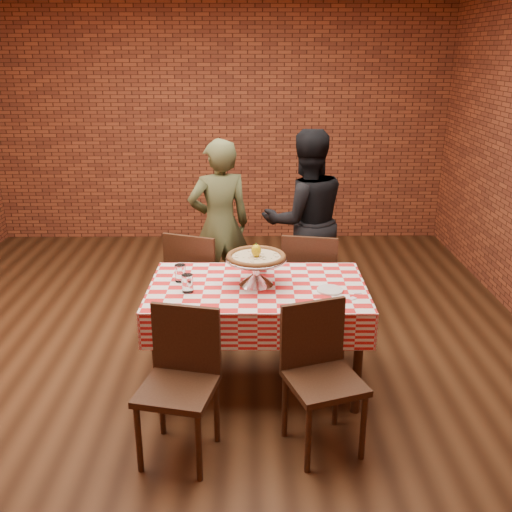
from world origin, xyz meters
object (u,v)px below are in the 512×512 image
condiment_caddy (260,262)px  table (257,336)px  water_glass_left (187,283)px  chair_near_right (324,383)px  chair_near_left (177,390)px  chair_far_left (201,282)px  pizza (256,257)px  water_glass_right (180,273)px  pizza_stand (256,271)px  diner_olive (220,225)px  diner_black (305,221)px  chair_far_right (310,283)px

condiment_caddy → table: bearing=-94.2°
water_glass_left → condiment_caddy: condiment_caddy is taller
table → chair_near_right: 0.82m
chair_near_left → chair_near_right: (0.85, 0.07, -0.00)m
chair_far_left → chair_near_left: bearing=110.2°
pizza → condiment_caddy: size_ratio=2.97×
chair_far_left → pizza: bearing=140.7°
table → chair_far_left: bearing=119.7°
water_glass_left → water_glass_right: 0.20m
pizza_stand → chair_far_left: (-0.45, 0.77, -0.39)m
diner_olive → diner_black: 0.77m
chair_near_right → chair_far_left: bearing=100.1°
pizza_stand → water_glass_left: pizza_stand is taller
table → water_glass_left: 0.65m
table → pizza_stand: pizza_stand is taller
condiment_caddy → chair_near_right: bearing=-70.0°
pizza_stand → water_glass_left: (-0.46, -0.13, -0.03)m
pizza → diner_black: (0.46, 1.33, -0.13)m
pizza → chair_far_left: 1.02m
water_glass_left → chair_near_left: chair_near_left is taller
water_glass_left → condiment_caddy: size_ratio=0.89×
chair_near_right → diner_olive: (-0.70, 2.09, 0.34)m
chair_far_right → water_glass_left: bearing=54.4°
chair_near_left → table: bearing=72.5°
chair_near_left → chair_far_right: bearing=72.8°
water_glass_left → chair_far_right: chair_far_right is taller
pizza_stand → water_glass_right: 0.53m
condiment_caddy → chair_near_right: size_ratio=0.15×
condiment_caddy → chair_far_left: chair_far_left is taller
chair_near_right → diner_black: (0.07, 2.08, 0.38)m
diner_olive → diner_black: (0.77, -0.00, 0.04)m
chair_near_right → condiment_caddy: bearing=91.1°
pizza → chair_near_right: (0.39, -0.75, -0.51)m
chair_near_left → diner_black: (0.92, 2.15, 0.37)m
diner_olive → diner_black: bearing=162.7°
chair_near_left → condiment_caddy: bearing=78.4°
pizza_stand → chair_near_right: size_ratio=0.48×
table → condiment_caddy: condiment_caddy is taller
chair_near_right → diner_black: bearing=69.3°
table → chair_near_left: (-0.47, -0.79, 0.07)m
water_glass_left → diner_black: (0.92, 1.46, 0.00)m
pizza → water_glass_right: size_ratio=3.33×
water_glass_right → diner_black: (0.98, 1.27, 0.00)m
diner_black → chair_far_left: bearing=19.5°
diner_olive → diner_black: size_ratio=0.95×
chair_far_right → condiment_caddy: bearing=60.2°
pizza_stand → water_glass_right: (-0.52, 0.06, -0.03)m
pizza → diner_black: 1.42m
table → diner_black: diner_black is taller
table → water_glass_right: 0.70m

